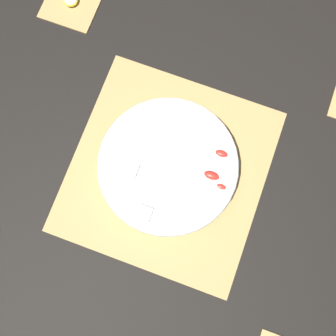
# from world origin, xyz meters

# --- Properties ---
(ground_plane) EXTENTS (6.00, 6.00, 0.00)m
(ground_plane) POSITION_xyz_m (0.00, 0.00, 0.00)
(ground_plane) COLOR black
(bamboo_mat_center) EXTENTS (0.40, 0.41, 0.01)m
(bamboo_mat_center) POSITION_xyz_m (-0.00, 0.00, 0.00)
(bamboo_mat_center) COLOR tan
(bamboo_mat_center) RESTS_ON ground_plane
(coaster_mat_far_left) EXTENTS (0.12, 0.12, 0.01)m
(coaster_mat_far_left) POSITION_xyz_m (-0.34, 0.29, 0.00)
(coaster_mat_far_left) COLOR tan
(coaster_mat_far_left) RESTS_ON ground_plane
(fruit_salad_bowl) EXTENTS (0.28, 0.28, 0.07)m
(fruit_salad_bowl) POSITION_xyz_m (-0.00, -0.00, 0.04)
(fruit_salad_bowl) COLOR silver
(fruit_salad_bowl) RESTS_ON bamboo_mat_center
(banana_coin_single) EXTENTS (0.03, 0.03, 0.01)m
(banana_coin_single) POSITION_xyz_m (-0.34, 0.29, 0.01)
(banana_coin_single) COLOR #F7EFC6
(banana_coin_single) RESTS_ON coaster_mat_far_left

